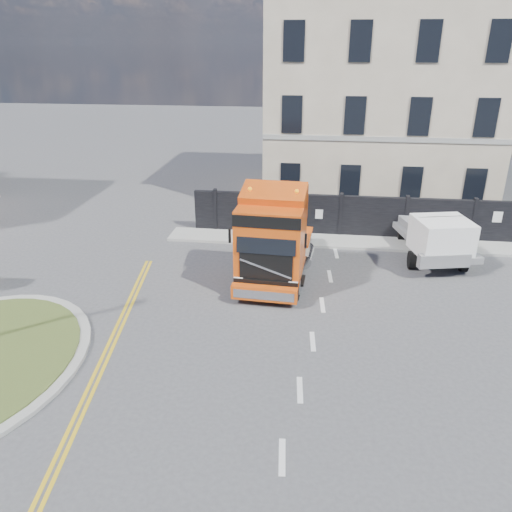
# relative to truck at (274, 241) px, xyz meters

# --- Properties ---
(ground) EXTENTS (120.00, 120.00, 0.00)m
(ground) POSITION_rel_truck_xyz_m (-1.33, -3.72, -1.67)
(ground) COLOR #424244
(ground) RESTS_ON ground
(hoarding_fence) EXTENTS (18.80, 0.25, 2.00)m
(hoarding_fence) POSITION_rel_truck_xyz_m (5.22, 5.28, -0.67)
(hoarding_fence) COLOR black
(hoarding_fence) RESTS_ON ground
(georgian_building) EXTENTS (12.30, 10.30, 12.80)m
(georgian_building) POSITION_rel_truck_xyz_m (4.67, 12.78, 4.10)
(georgian_building) COLOR beige
(georgian_building) RESTS_ON ground
(pavement_far) EXTENTS (20.00, 1.60, 0.12)m
(pavement_far) POSITION_rel_truck_xyz_m (4.67, 4.38, -1.61)
(pavement_far) COLOR gray
(pavement_far) RESTS_ON ground
(truck) EXTENTS (2.67, 6.34, 3.73)m
(truck) POSITION_rel_truck_xyz_m (0.00, 0.00, 0.00)
(truck) COLOR black
(truck) RESTS_ON ground
(flatbed_pickup) EXTENTS (3.13, 5.50, 2.14)m
(flatbed_pickup) POSITION_rel_truck_xyz_m (6.52, 2.50, -0.52)
(flatbed_pickup) COLOR slate
(flatbed_pickup) RESTS_ON ground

